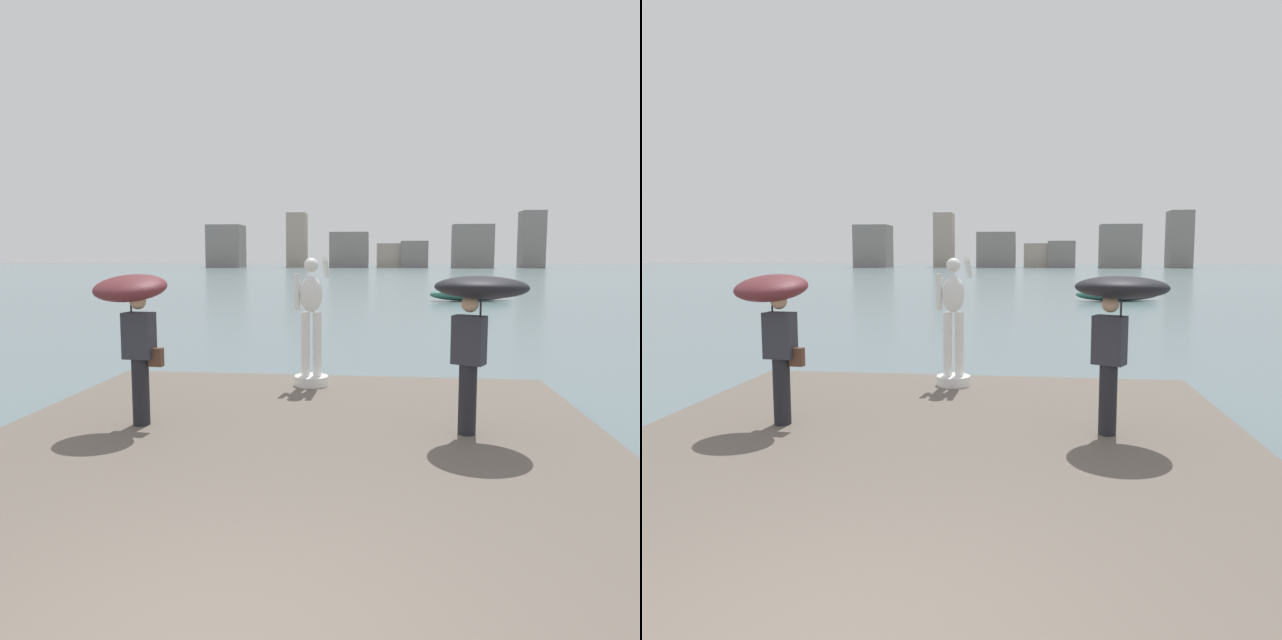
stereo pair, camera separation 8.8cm
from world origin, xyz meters
TOP-DOWN VIEW (x-y plane):
  - ground_plane at (0.00, 40.00)m, footprint 400.00×400.00m
  - pier at (0.00, 2.46)m, footprint 7.71×10.93m
  - statue_white_figure at (-0.17, 7.05)m, footprint 0.58×0.85m
  - onlooker_left at (-2.18, 4.47)m, footprint 1.02×1.05m
  - onlooker_right at (2.19, 4.47)m, footprint 1.51×1.51m
  - boat_near at (7.92, 52.53)m, footprint 3.04×4.30m
  - boat_mid at (6.24, 32.66)m, footprint 5.52×3.02m
  - distant_skyline at (-2.46, 141.27)m, footprint 80.42×11.07m

SIDE VIEW (x-z plane):
  - ground_plane at x=0.00m, z-range 0.00..0.00m
  - pier at x=0.00m, z-range 0.00..0.40m
  - boat_near at x=7.92m, z-range 0.00..0.68m
  - boat_mid at x=6.24m, z-range 0.00..0.81m
  - statue_white_figure at x=-0.17m, z-range 0.27..2.47m
  - onlooker_left at x=-2.18m, z-range 0.93..2.95m
  - onlooker_right at x=2.19m, z-range 1.02..3.00m
  - distant_skyline at x=-2.46m, z-range -1.71..11.70m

